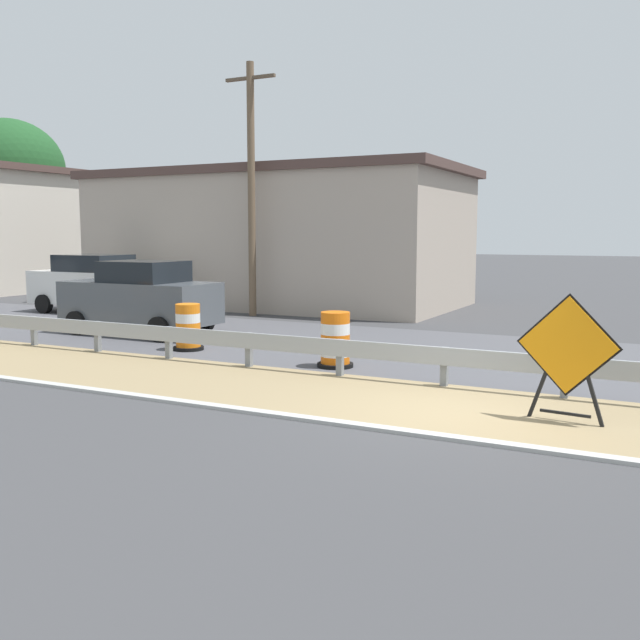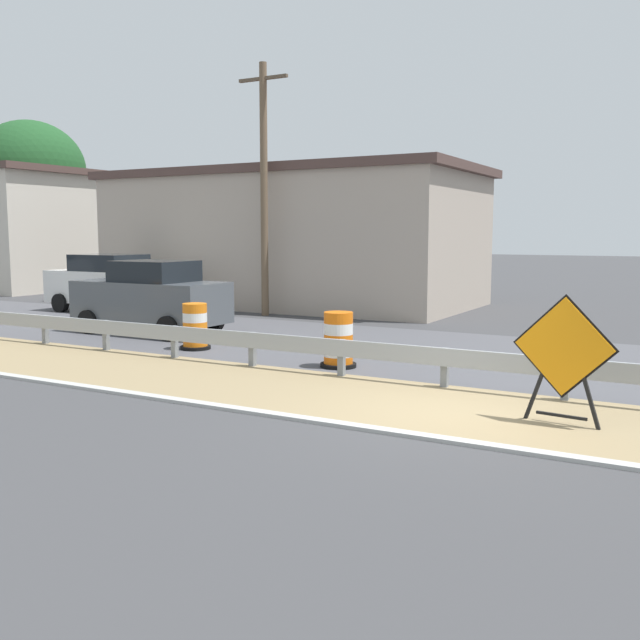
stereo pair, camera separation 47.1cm
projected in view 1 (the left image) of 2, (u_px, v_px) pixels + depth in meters
ground_plane at (449, 414)px, 10.75m from camera, size 160.00×160.00×0.00m
median_dirt_strip at (457, 408)px, 11.13m from camera, size 3.26×120.00×0.01m
far_lane_asphalt at (522, 358)px, 15.51m from camera, size 6.65×120.00×0.00m
curb_near_edge at (421, 435)px, 9.60m from camera, size 0.20×120.00×0.11m
guardrail_median at (502, 363)px, 12.14m from camera, size 0.18×53.35×0.71m
warning_sign_diamond at (567, 351)px, 10.19m from camera, size 0.21×1.48×1.87m
traffic_barrel_nearest at (335, 342)px, 14.46m from camera, size 0.74×0.74×1.13m
traffic_barrel_close at (188, 329)px, 16.57m from camera, size 0.71×0.71×1.08m
car_trailing_near_lane at (98, 284)px, 24.24m from camera, size 2.15×4.77×1.98m
car_trailing_far_lane at (141, 297)px, 19.16m from camera, size 2.04×4.25×1.97m
roadside_shop_near at (279, 238)px, 27.26m from camera, size 7.14×14.03×5.03m
utility_pole_near at (251, 186)px, 22.99m from camera, size 0.24×1.80×8.08m
tree_roadside at (9, 169)px, 33.41m from camera, size 5.10×5.10×7.99m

